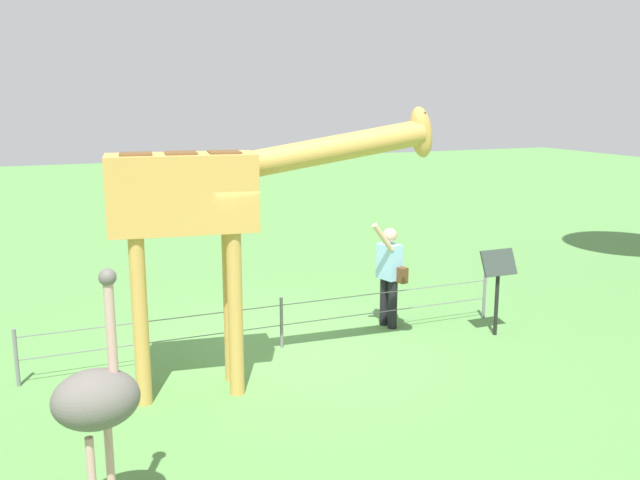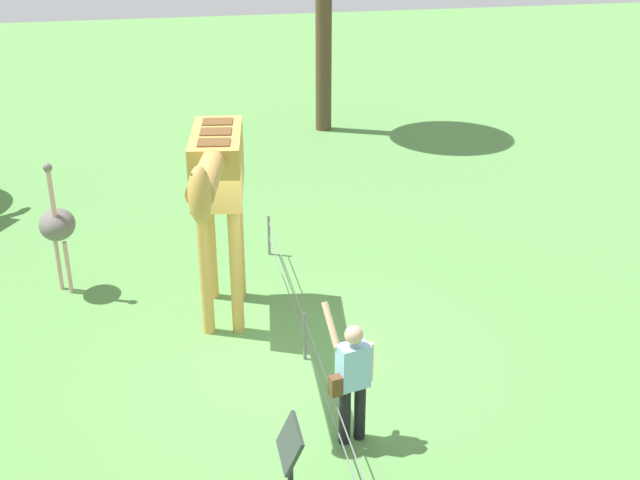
# 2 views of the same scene
# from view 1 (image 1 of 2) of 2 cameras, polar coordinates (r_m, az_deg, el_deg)

# --- Properties ---
(ground_plane) EXTENTS (60.00, 60.00, 0.00)m
(ground_plane) POSITION_cam_1_polar(r_m,az_deg,el_deg) (9.91, -2.77, -9.27)
(ground_plane) COLOR #568E47
(giraffe) EXTENTS (4.03, 1.03, 3.46)m
(giraffe) POSITION_cam_1_polar(r_m,az_deg,el_deg) (8.21, -8.83, 3.00)
(giraffe) COLOR gold
(giraffe) RESTS_ON ground_plane
(visitor) EXTENTS (0.62, 0.57, 1.73)m
(visitor) POSITION_cam_1_polar(r_m,az_deg,el_deg) (10.73, 5.76, -2.58)
(visitor) COLOR black
(visitor) RESTS_ON ground_plane
(ostrich) EXTENTS (0.70, 0.56, 2.25)m
(ostrich) POSITION_cam_1_polar(r_m,az_deg,el_deg) (5.96, -17.99, -12.46)
(ostrich) COLOR #CC9E93
(ostrich) RESTS_ON ground_plane
(info_sign) EXTENTS (0.56, 0.21, 1.32)m
(info_sign) POSITION_cam_1_polar(r_m,az_deg,el_deg) (10.65, 14.52, -2.77)
(info_sign) COLOR black
(info_sign) RESTS_ON ground_plane
(wire_fence) EXTENTS (7.05, 0.05, 0.75)m
(wire_fence) POSITION_cam_1_polar(r_m,az_deg,el_deg) (9.96, -3.21, -6.69)
(wire_fence) COLOR slate
(wire_fence) RESTS_ON ground_plane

